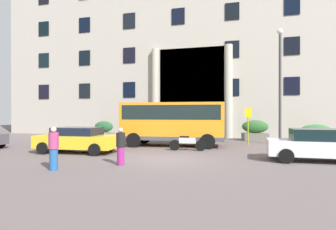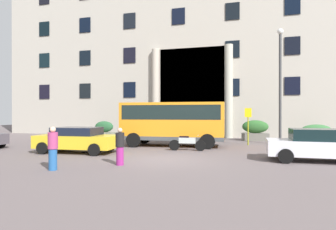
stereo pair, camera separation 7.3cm
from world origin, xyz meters
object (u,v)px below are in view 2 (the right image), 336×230
object	(u,v)px
hedge_planter_west	(209,132)
hedge_planter_east	(104,129)
hedge_planter_far_east	(317,134)
lamppost_plaza_centre	(280,77)
parked_coupe_end	(77,139)
motorcycle_near_kerb	(66,140)
scooter_by_planter	(335,147)
bus_stop_sign	(248,122)
pedestrian_man_crossing	(120,146)
motorcycle_far_end	(186,143)
orange_minibus	(173,120)
pedestrian_child_trailing	(53,148)
hedge_planter_entrance_right	(255,131)
parked_sedan_far	(320,145)

from	to	relation	value
hedge_planter_west	hedge_planter_east	distance (m)	9.43
hedge_planter_far_east	lamppost_plaza_centre	distance (m)	5.48
parked_coupe_end	motorcycle_near_kerb	distance (m)	2.83
parked_coupe_end	scooter_by_planter	distance (m)	13.17
hedge_planter_east	scooter_by_planter	world-z (taller)	hedge_planter_east
bus_stop_sign	motorcycle_near_kerb	world-z (taller)	bus_stop_sign
motorcycle_near_kerb	pedestrian_man_crossing	xyz separation A→B (m)	(5.85, -4.75, 0.30)
parked_coupe_end	motorcycle_far_end	world-z (taller)	parked_coupe_end
bus_stop_sign	orange_minibus	bearing A→B (deg)	-157.71
orange_minibus	lamppost_plaza_centre	xyz separation A→B (m)	(6.73, 2.72, 2.88)
orange_minibus	motorcycle_far_end	distance (m)	2.72
pedestrian_man_crossing	motorcycle_far_end	bearing A→B (deg)	21.69
orange_minibus	hedge_planter_east	world-z (taller)	orange_minibus
orange_minibus	lamppost_plaza_centre	distance (m)	7.81
motorcycle_far_end	motorcycle_near_kerb	size ratio (longest dim) A/B	1.08
motorcycle_far_end	pedestrian_man_crossing	distance (m)	5.47
orange_minibus	pedestrian_child_trailing	xyz separation A→B (m)	(-2.27, -8.90, -0.86)
motorcycle_near_kerb	scooter_by_planter	xyz separation A→B (m)	(15.00, 0.41, 0.00)
bus_stop_sign	hedge_planter_entrance_right	size ratio (longest dim) A/B	1.20
hedge_planter_west	pedestrian_child_trailing	xyz separation A→B (m)	(-3.99, -13.51, 0.17)
orange_minibus	parked_sedan_far	size ratio (longest dim) A/B	1.53
hedge_planter_west	motorcycle_near_kerb	xyz separation A→B (m)	(-7.91, -7.12, -0.18)
bus_stop_sign	scooter_by_planter	world-z (taller)	bus_stop_sign
hedge_planter_east	pedestrian_child_trailing	size ratio (longest dim) A/B	1.13
motorcycle_near_kerb	pedestrian_man_crossing	size ratio (longest dim) A/B	1.27
bus_stop_sign	lamppost_plaza_centre	bearing A→B (deg)	21.28
orange_minibus	motorcycle_far_end	world-z (taller)	orange_minibus
hedge_planter_east	pedestrian_man_crossing	size ratio (longest dim) A/B	1.19
hedge_planter_east	pedestrian_child_trailing	xyz separation A→B (m)	(5.43, -14.06, 0.12)
hedge_planter_west	motorcycle_near_kerb	bearing A→B (deg)	-137.98
bus_stop_sign	lamppost_plaza_centre	size ratio (longest dim) A/B	0.31
pedestrian_child_trailing	motorcycle_near_kerb	bearing A→B (deg)	-129.88
hedge_planter_east	parked_coupe_end	distance (m)	10.24
motorcycle_far_end	scooter_by_planter	world-z (taller)	same
parked_sedan_far	pedestrian_child_trailing	distance (m)	11.02
motorcycle_near_kerb	pedestrian_child_trailing	world-z (taller)	pedestrian_child_trailing
hedge_planter_east	scooter_by_planter	bearing A→B (deg)	-23.74
parked_sedan_far	motorcycle_near_kerb	size ratio (longest dim) A/B	2.26
bus_stop_sign	hedge_planter_far_east	xyz separation A→B (m)	(4.85, 3.47, -0.90)
bus_stop_sign	hedge_planter_entrance_right	world-z (taller)	bus_stop_sign
pedestrian_child_trailing	motorcycle_far_end	bearing A→B (deg)	170.97
parked_coupe_end	pedestrian_child_trailing	distance (m)	4.83
bus_stop_sign	pedestrian_man_crossing	size ratio (longest dim) A/B	1.62
parked_sedan_far	lamppost_plaza_centre	distance (m)	7.91
parked_coupe_end	bus_stop_sign	bearing A→B (deg)	32.58
hedge_planter_east	hedge_planter_far_east	size ratio (longest dim) A/B	0.85
parked_coupe_end	motorcycle_near_kerb	world-z (taller)	parked_coupe_end
motorcycle_far_end	pedestrian_child_trailing	xyz separation A→B (m)	(-3.59, -6.85, 0.35)
pedestrian_child_trailing	hedge_planter_west	bearing A→B (deg)	-177.84
scooter_by_planter	hedge_planter_east	bearing A→B (deg)	164.19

